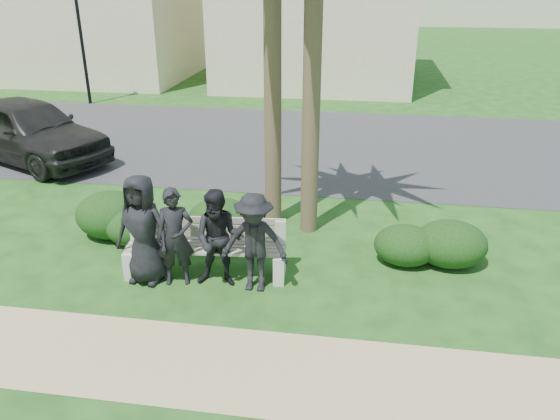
% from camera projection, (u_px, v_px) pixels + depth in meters
% --- Properties ---
extents(ground, '(160.00, 160.00, 0.00)m').
position_uv_depth(ground, '(271.00, 292.00, 8.46)').
color(ground, '#184413').
rests_on(ground, ground).
extents(footpath, '(30.00, 1.60, 0.01)m').
position_uv_depth(footpath, '(247.00, 369.00, 6.83)').
color(footpath, tan).
rests_on(footpath, ground).
extents(asphalt_street, '(160.00, 8.00, 0.01)m').
position_uv_depth(asphalt_street, '(318.00, 144.00, 15.70)').
color(asphalt_street, '#2D2D30').
rests_on(asphalt_street, ground).
extents(street_lamp, '(0.36, 0.36, 4.29)m').
position_uv_depth(street_lamp, '(79.00, 21.00, 19.42)').
color(street_lamp, black).
rests_on(street_lamp, ground).
extents(park_bench, '(2.62, 0.81, 0.90)m').
position_uv_depth(park_bench, '(206.00, 251.00, 8.83)').
color(park_bench, gray).
rests_on(park_bench, ground).
extents(man_a, '(0.94, 0.68, 1.78)m').
position_uv_depth(man_a, '(143.00, 230.00, 8.47)').
color(man_a, black).
rests_on(man_a, ground).
extents(man_b, '(0.66, 0.52, 1.60)m').
position_uv_depth(man_b, '(175.00, 237.00, 8.43)').
color(man_b, black).
rests_on(man_b, ground).
extents(man_c, '(0.79, 0.63, 1.59)m').
position_uv_depth(man_c, '(219.00, 239.00, 8.38)').
color(man_c, black).
rests_on(man_c, ground).
extents(man_d, '(1.04, 0.60, 1.60)m').
position_uv_depth(man_d, '(254.00, 243.00, 8.25)').
color(man_d, black).
rests_on(man_d, ground).
extents(hedge_a, '(1.36, 1.12, 0.89)m').
position_uv_depth(hedge_a, '(112.00, 213.00, 10.13)').
color(hedge_a, black).
rests_on(hedge_a, ground).
extents(hedge_b, '(1.09, 0.90, 0.71)m').
position_uv_depth(hedge_b, '(134.00, 225.00, 9.87)').
color(hedge_b, black).
rests_on(hedge_b, ground).
extents(hedge_c, '(1.24, 1.02, 0.81)m').
position_uv_depth(hedge_c, '(221.00, 219.00, 10.00)').
color(hedge_c, black).
rests_on(hedge_c, ground).
extents(hedge_e, '(1.07, 0.88, 0.69)m').
position_uv_depth(hedge_e, '(406.00, 244.00, 9.20)').
color(hedge_e, black).
rests_on(hedge_e, ground).
extents(hedge_f, '(1.22, 1.01, 0.80)m').
position_uv_depth(hedge_f, '(451.00, 242.00, 9.14)').
color(hedge_f, black).
rests_on(hedge_f, ground).
extents(car_a, '(5.20, 3.77, 1.64)m').
position_uv_depth(car_a, '(28.00, 130.00, 14.04)').
color(car_a, black).
rests_on(car_a, ground).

